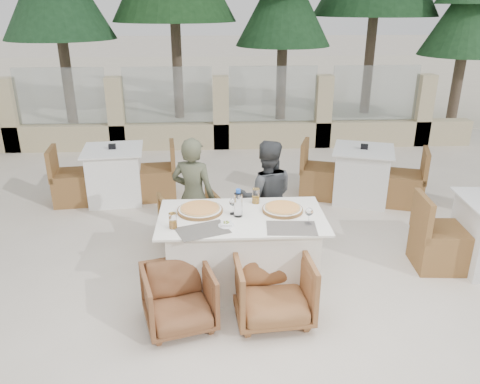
{
  "coord_description": "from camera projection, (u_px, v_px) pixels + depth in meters",
  "views": [
    {
      "loc": [
        -0.13,
        -4.17,
        2.66
      ],
      "look_at": [
        0.11,
        0.19,
        0.9
      ],
      "focal_mm": 35.0,
      "sensor_mm": 36.0,
      "label": 1
    }
  ],
  "objects": [
    {
      "name": "armchair_far_right",
      "position": [
        259.0,
        224.0,
        5.47
      ],
      "size": [
        0.71,
        0.72,
        0.53
      ],
      "primitive_type": "imported",
      "rotation": [
        0.0,
        0.0,
        2.85
      ],
      "color": "#8F5F34",
      "rests_on": "ground"
    },
    {
      "name": "wine_glass_centre",
      "position": [
        233.0,
        205.0,
        4.5
      ],
      "size": [
        0.09,
        0.09,
        0.18
      ],
      "primitive_type": null,
      "rotation": [
        0.0,
        0.0,
        0.14
      ],
      "color": "white",
      "rests_on": "dining_table"
    },
    {
      "name": "pine_far_right",
      "position": [
        467.0,
        24.0,
        10.33
      ],
      "size": [
        1.98,
        1.98,
        4.5
      ],
      "primitive_type": "cone",
      "color": "#245129",
      "rests_on": "ground"
    },
    {
      "name": "olive_dish",
      "position": [
        226.0,
        224.0,
        4.28
      ],
      "size": [
        0.15,
        0.15,
        0.04
      ],
      "primitive_type": null,
      "rotation": [
        0.0,
        0.0,
        0.43
      ],
      "color": "white",
      "rests_on": "dining_table"
    },
    {
      "name": "water_bottle",
      "position": [
        238.0,
        203.0,
        4.43
      ],
      "size": [
        0.1,
        0.1,
        0.28
      ],
      "primitive_type": "cylinder",
      "rotation": [
        0.0,
        0.0,
        0.33
      ],
      "color": "#C2E6FF",
      "rests_on": "dining_table"
    },
    {
      "name": "armchair_far_left",
      "position": [
        191.0,
        220.0,
        5.49
      ],
      "size": [
        0.84,
        0.85,
        0.61
      ],
      "primitive_type": "imported",
      "rotation": [
        0.0,
        0.0,
        3.49
      ],
      "color": "olive",
      "rests_on": "ground"
    },
    {
      "name": "bg_table_b",
      "position": [
        361.0,
        175.0,
        6.7
      ],
      "size": [
        1.81,
        1.3,
        0.77
      ],
      "primitive_type": null,
      "rotation": [
        0.0,
        0.0,
        -0.32
      ],
      "color": "silver",
      "rests_on": "ground"
    },
    {
      "name": "sand_patch",
      "position": [
        217.0,
        79.0,
        17.83
      ],
      "size": [
        30.0,
        16.0,
        0.01
      ],
      "primitive_type": "cube",
      "color": "beige",
      "rests_on": "ground"
    },
    {
      "name": "placemat_near_left",
      "position": [
        203.0,
        230.0,
        4.2
      ],
      "size": [
        0.53,
        0.44,
        0.0
      ],
      "primitive_type": "cube",
      "rotation": [
        0.0,
        0.0,
        0.37
      ],
      "color": "#59544C",
      "rests_on": "dining_table"
    },
    {
      "name": "diner_right",
      "position": [
        266.0,
        197.0,
        5.2
      ],
      "size": [
        0.65,
        0.51,
        1.32
      ],
      "primitive_type": "imported",
      "rotation": [
        0.0,
        0.0,
        3.13
      ],
      "color": "#3A3D40",
      "rests_on": "ground"
    },
    {
      "name": "wine_glass_corner",
      "position": [
        309.0,
        215.0,
        4.28
      ],
      "size": [
        0.08,
        0.08,
        0.18
      ],
      "primitive_type": null,
      "rotation": [
        0.0,
        0.0,
        -0.07
      ],
      "color": "white",
      "rests_on": "dining_table"
    },
    {
      "name": "beer_glass_left",
      "position": [
        173.0,
        221.0,
        4.22
      ],
      "size": [
        0.08,
        0.08,
        0.15
      ],
      "primitive_type": "cylinder",
      "rotation": [
        0.0,
        0.0,
        0.16
      ],
      "color": "orange",
      "rests_on": "dining_table"
    },
    {
      "name": "dining_table",
      "position": [
        242.0,
        252.0,
        4.62
      ],
      "size": [
        1.6,
        0.9,
        0.77
      ],
      "primitive_type": null,
      "color": "white",
      "rests_on": "ground"
    },
    {
      "name": "diner_left",
      "position": [
        194.0,
        197.0,
        5.18
      ],
      "size": [
        0.57,
        0.47,
        1.35
      ],
      "primitive_type": "imported",
      "rotation": [
        0.0,
        0.0,
        2.81
      ],
      "color": "#4C503A",
      "rests_on": "ground"
    },
    {
      "name": "pine_centre",
      "position": [
        284.0,
        11.0,
        10.67
      ],
      "size": [
        2.2,
        2.2,
        5.0
      ],
      "primitive_type": "cone",
      "color": "#1E4623",
      "rests_on": "ground"
    },
    {
      "name": "ground",
      "position": [
        230.0,
        279.0,
        4.87
      ],
      "size": [
        80.0,
        80.0,
        0.0
      ],
      "primitive_type": "plane",
      "color": "beige",
      "rests_on": "ground"
    },
    {
      "name": "perimeter_wall_far",
      "position": [
        221.0,
        108.0,
        9.01
      ],
      "size": [
        10.0,
        0.34,
        1.6
      ],
      "primitive_type": null,
      "color": "beige",
      "rests_on": "ground"
    },
    {
      "name": "placemat_near_right",
      "position": [
        292.0,
        228.0,
        4.24
      ],
      "size": [
        0.47,
        0.33,
        0.0
      ],
      "primitive_type": "cube",
      "rotation": [
        0.0,
        0.0,
        -0.08
      ],
      "color": "#635C55",
      "rests_on": "dining_table"
    },
    {
      "name": "beer_glass_right",
      "position": [
        256.0,
        196.0,
        4.75
      ],
      "size": [
        0.1,
        0.1,
        0.15
      ],
      "primitive_type": "cylinder",
      "rotation": [
        0.0,
        0.0,
        -0.44
      ],
      "color": "orange",
      "rests_on": "dining_table"
    },
    {
      "name": "pizza_right",
      "position": [
        283.0,
        209.0,
        4.58
      ],
      "size": [
        0.5,
        0.5,
        0.05
      ],
      "primitive_type": "cylinder",
      "rotation": [
        0.0,
        0.0,
        0.32
      ],
      "color": "orange",
      "rests_on": "dining_table"
    },
    {
      "name": "bg_table_a",
      "position": [
        115.0,
        175.0,
        6.7
      ],
      "size": [
        1.72,
        0.99,
        0.77
      ],
      "primitive_type": null,
      "rotation": [
        0.0,
        0.0,
        0.11
      ],
      "color": "white",
      "rests_on": "ground"
    },
    {
      "name": "pizza_left",
      "position": [
        200.0,
        209.0,
        4.56
      ],
      "size": [
        0.44,
        0.44,
        0.06
      ],
      "primitive_type": "cylinder",
      "rotation": [
        0.0,
        0.0,
        -0.0
      ],
      "color": "#D75F1D",
      "rests_on": "dining_table"
    },
    {
      "name": "armchair_near_right",
      "position": [
        272.0,
        287.0,
        4.17
      ],
      "size": [
        0.73,
        0.74,
        0.63
      ],
      "primitive_type": "imported",
      "rotation": [
        0.0,
        0.0,
        0.08
      ],
      "color": "brown",
      "rests_on": "ground"
    },
    {
      "name": "armchair_near_left",
      "position": [
        179.0,
        298.0,
        4.08
      ],
      "size": [
        0.73,
        0.74,
        0.55
      ],
      "primitive_type": "imported",
      "rotation": [
        0.0,
        0.0,
        0.27
      ],
      "color": "brown",
      "rests_on": "ground"
    }
  ]
}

